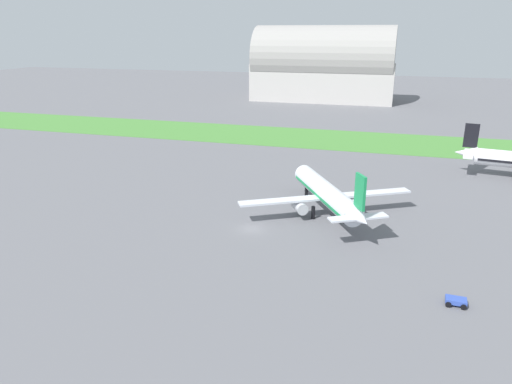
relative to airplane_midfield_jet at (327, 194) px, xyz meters
name	(u,v)px	position (x,y,z in m)	size (l,w,h in m)	color
ground_plane	(252,229)	(-10.93, -9.47, -4.02)	(600.00, 600.00, 0.00)	slate
grass_taxiway_strip	(320,139)	(-10.93, 62.71, -3.98)	(360.00, 28.00, 0.08)	#478438
airplane_midfield_jet	(327,194)	(0.00, 0.00, 0.00)	(28.47, 28.45, 11.17)	silver
baggage_cart_near_gate	(456,301)	(19.14, -24.82, -3.45)	(2.47, 1.87, 0.90)	#334FB2
hangar_distant	(324,67)	(-23.35, 147.28, 11.42)	(64.33, 28.64, 33.61)	#BCB7B2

